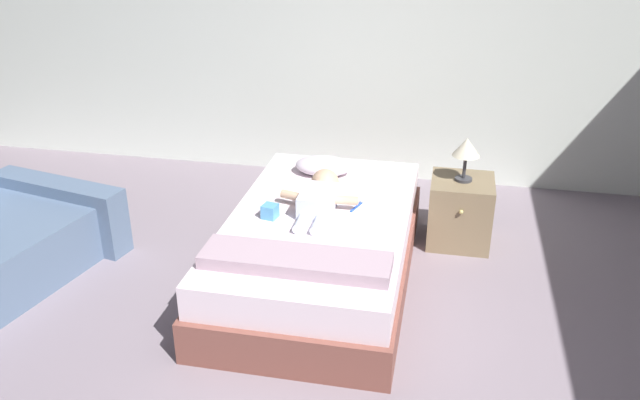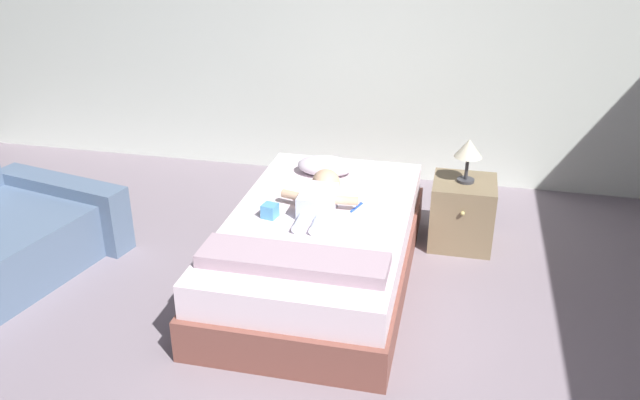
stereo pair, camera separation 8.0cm
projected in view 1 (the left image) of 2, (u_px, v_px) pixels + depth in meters
The scene contains 10 objects.
ground_plane at pixel (303, 398), 3.27m from camera, with size 8.00×8.00×0.00m, color gray.
wall_behind_bed at pixel (383, 33), 5.40m from camera, with size 8.00×0.12×2.51m, color silver.
bed at pixel (320, 247), 4.22m from camera, with size 1.16×2.06×0.46m.
pillow at pixel (324, 166), 4.70m from camera, with size 0.41×0.28×0.12m.
baby at pixel (320, 196), 4.19m from camera, with size 0.51×0.67×0.19m.
toothbrush at pixel (357, 206), 4.22m from camera, with size 0.07×0.17×0.02m.
nightstand at pixel (460, 211), 4.66m from camera, with size 0.44×0.47×0.48m.
lamp at pixel (466, 149), 4.46m from camera, with size 0.19×0.19×0.31m.
blanket at pixel (296, 261), 3.53m from camera, with size 1.04×0.28×0.07m.
toy_block at pixel (270, 211), 4.06m from camera, with size 0.10×0.10×0.09m.
Camera 1 is at (0.60, -2.47, 2.29)m, focal length 36.59 mm.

